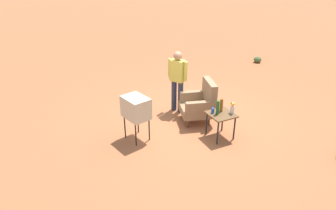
{
  "coord_description": "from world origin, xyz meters",
  "views": [
    {
      "loc": [
        5.88,
        -3.66,
        3.7
      ],
      "look_at": [
        0.23,
        -0.88,
        0.65
      ],
      "focal_mm": 32.2,
      "sensor_mm": 36.0,
      "label": 1
    }
  ],
  "objects_px": {
    "side_table": "(221,117)",
    "tv_on_stand": "(136,108)",
    "armchair": "(200,103)",
    "bottle_wine_green": "(218,108)",
    "soda_can_blue": "(213,111)",
    "bottle_tall_amber": "(221,105)",
    "flower_vase": "(233,107)",
    "person_standing": "(177,78)"
  },
  "relations": [
    {
      "from": "soda_can_blue",
      "to": "flower_vase",
      "type": "distance_m",
      "value": 0.44
    },
    {
      "from": "bottle_wine_green",
      "to": "bottle_tall_amber",
      "type": "height_order",
      "value": "bottle_wine_green"
    },
    {
      "from": "tv_on_stand",
      "to": "bottle_wine_green",
      "type": "height_order",
      "value": "tv_on_stand"
    },
    {
      "from": "bottle_wine_green",
      "to": "person_standing",
      "type": "bearing_deg",
      "value": -174.19
    },
    {
      "from": "bottle_wine_green",
      "to": "bottle_tall_amber",
      "type": "relative_size",
      "value": 1.07
    },
    {
      "from": "armchair",
      "to": "bottle_tall_amber",
      "type": "relative_size",
      "value": 3.53
    },
    {
      "from": "soda_can_blue",
      "to": "bottle_tall_amber",
      "type": "bearing_deg",
      "value": 89.19
    },
    {
      "from": "armchair",
      "to": "flower_vase",
      "type": "distance_m",
      "value": 1.01
    },
    {
      "from": "tv_on_stand",
      "to": "flower_vase",
      "type": "bearing_deg",
      "value": 66.67
    },
    {
      "from": "armchair",
      "to": "bottle_wine_green",
      "type": "relative_size",
      "value": 3.31
    },
    {
      "from": "armchair",
      "to": "bottle_wine_green",
      "type": "height_order",
      "value": "armchair"
    },
    {
      "from": "armchair",
      "to": "tv_on_stand",
      "type": "xyz_separation_m",
      "value": [
        0.1,
        -1.72,
        0.28
      ]
    },
    {
      "from": "tv_on_stand",
      "to": "soda_can_blue",
      "type": "distance_m",
      "value": 1.7
    },
    {
      "from": "bottle_wine_green",
      "to": "bottle_tall_amber",
      "type": "distance_m",
      "value": 0.18
    },
    {
      "from": "bottle_wine_green",
      "to": "tv_on_stand",
      "type": "bearing_deg",
      "value": -114.37
    },
    {
      "from": "person_standing",
      "to": "bottle_tall_amber",
      "type": "xyz_separation_m",
      "value": [
        1.51,
        0.32,
        -0.19
      ]
    },
    {
      "from": "person_standing",
      "to": "soda_can_blue",
      "type": "bearing_deg",
      "value": 3.7
    },
    {
      "from": "armchair",
      "to": "bottle_wine_green",
      "type": "xyz_separation_m",
      "value": [
        0.84,
        -0.09,
        0.26
      ]
    },
    {
      "from": "bottle_wine_green",
      "to": "side_table",
      "type": "bearing_deg",
      "value": 72.55
    },
    {
      "from": "armchair",
      "to": "side_table",
      "type": "bearing_deg",
      "value": 0.28
    },
    {
      "from": "flower_vase",
      "to": "person_standing",
      "type": "bearing_deg",
      "value": -164.0
    },
    {
      "from": "soda_can_blue",
      "to": "tv_on_stand",
      "type": "bearing_deg",
      "value": -112.63
    },
    {
      "from": "person_standing",
      "to": "flower_vase",
      "type": "xyz_separation_m",
      "value": [
        1.7,
        0.49,
        -0.19
      ]
    },
    {
      "from": "tv_on_stand",
      "to": "soda_can_blue",
      "type": "bearing_deg",
      "value": 67.37
    },
    {
      "from": "armchair",
      "to": "person_standing",
      "type": "relative_size",
      "value": 0.65
    },
    {
      "from": "soda_can_blue",
      "to": "flower_vase",
      "type": "bearing_deg",
      "value": 63.92
    },
    {
      "from": "armchair",
      "to": "flower_vase",
      "type": "relative_size",
      "value": 4.0
    },
    {
      "from": "soda_can_blue",
      "to": "person_standing",
      "type": "bearing_deg",
      "value": -176.3
    },
    {
      "from": "tv_on_stand",
      "to": "bottle_wine_green",
      "type": "xyz_separation_m",
      "value": [
        0.74,
        1.63,
        -0.02
      ]
    },
    {
      "from": "side_table",
      "to": "person_standing",
      "type": "xyz_separation_m",
      "value": [
        -1.62,
        -0.25,
        0.42
      ]
    },
    {
      "from": "side_table",
      "to": "person_standing",
      "type": "height_order",
      "value": "person_standing"
    },
    {
      "from": "person_standing",
      "to": "bottle_wine_green",
      "type": "relative_size",
      "value": 5.12
    },
    {
      "from": "tv_on_stand",
      "to": "flower_vase",
      "type": "xyz_separation_m",
      "value": [
        0.85,
        1.96,
        -0.03
      ]
    },
    {
      "from": "armchair",
      "to": "tv_on_stand",
      "type": "bearing_deg",
      "value": -86.56
    },
    {
      "from": "soda_can_blue",
      "to": "bottle_tall_amber",
      "type": "distance_m",
      "value": 0.24
    },
    {
      "from": "tv_on_stand",
      "to": "soda_can_blue",
      "type": "xyz_separation_m",
      "value": [
        0.65,
        1.57,
        -0.12
      ]
    },
    {
      "from": "soda_can_blue",
      "to": "armchair",
      "type": "bearing_deg",
      "value": 168.66
    },
    {
      "from": "flower_vase",
      "to": "soda_can_blue",
      "type": "bearing_deg",
      "value": -116.08
    },
    {
      "from": "person_standing",
      "to": "bottle_wine_green",
      "type": "distance_m",
      "value": 1.61
    },
    {
      "from": "side_table",
      "to": "bottle_tall_amber",
      "type": "relative_size",
      "value": 2.01
    },
    {
      "from": "tv_on_stand",
      "to": "side_table",
      "type": "bearing_deg",
      "value": 65.98
    },
    {
      "from": "side_table",
      "to": "tv_on_stand",
      "type": "xyz_separation_m",
      "value": [
        -0.77,
        -1.73,
        0.27
      ]
    }
  ]
}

